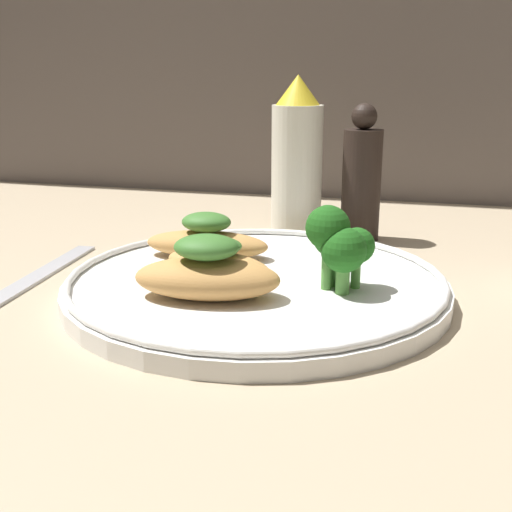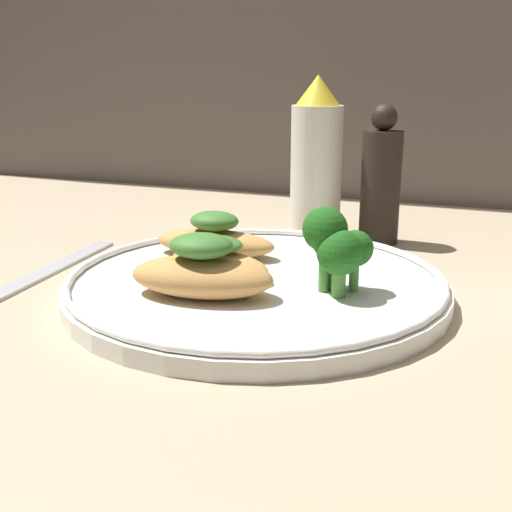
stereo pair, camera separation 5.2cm
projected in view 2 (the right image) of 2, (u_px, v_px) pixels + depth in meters
The scene contains 9 objects.
ground_plane at pixel (256, 301), 53.20cm from camera, with size 180.00×180.00×1.00cm, color tan.
plate at pixel (256, 284), 52.78cm from camera, with size 31.37×31.37×2.00cm.
grilled_meat_front at pixel (202, 272), 48.32cm from camera, with size 11.69×6.94×4.88cm.
grilled_meat_middle at pixel (217, 261), 53.06cm from camera, with size 10.75×7.19×3.31cm.
grilled_meat_back at pixel (215, 239), 58.90cm from camera, with size 11.64×5.02×4.19cm.
broccoli_bunch at pixel (336, 246), 48.75cm from camera, with size 5.32×5.14×6.69cm.
sauce_bottle at pixel (316, 162), 69.52cm from camera, with size 5.56×5.56×17.52cm.
pepper_grinder at pixel (381, 182), 67.58cm from camera, with size 4.18×4.18×14.65cm.
fork at pixel (52, 267), 59.55cm from camera, with size 3.07×18.81×0.60cm.
Camera 2 is at (17.85, -46.75, 17.94)cm, focal length 45.00 mm.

